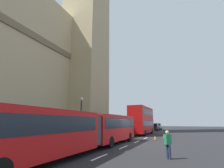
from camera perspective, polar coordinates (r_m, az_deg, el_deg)
name	(u,v)px	position (r m, az deg, el deg)	size (l,w,h in m)	color
ground_plane	(132,144)	(18.36, 7.12, -19.96)	(160.00, 160.00, 0.00)	#262628
lane_centre_marking	(114,151)	(13.64, 0.55, -22.46)	(25.20, 0.16, 0.01)	silver
articulated_bus	(87,128)	(13.67, -8.85, -14.94)	(18.42, 2.54, 2.90)	red
double_decker_bus	(142,119)	(31.42, 10.37, -12.02)	(10.01, 2.54, 4.90)	#B20F0F
sedan_lead	(155,127)	(46.40, 14.74, -14.32)	(4.40, 1.86, 1.85)	black
sedan_trailing	(158,126)	(52.49, 15.73, -14.08)	(4.40, 1.86, 1.85)	#B7B7BC
traffic_cone_west	(155,138)	(22.01, 14.84, -17.75)	(0.36, 0.36, 0.58)	black
traffic_cone_middle	(164,136)	(25.77, 17.68, -16.84)	(0.36, 0.36, 0.58)	black
street_lamp	(81,115)	(20.96, -10.82, -10.60)	(0.44, 0.44, 5.27)	black
pedestrian_near_cones	(168,143)	(11.39, 18.94, -19.02)	(0.46, 0.45, 1.69)	#262D4C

